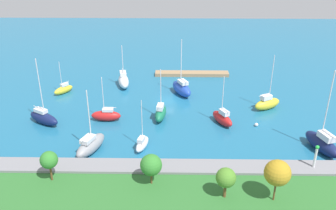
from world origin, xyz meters
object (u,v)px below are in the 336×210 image
Objects in this scene: sailboat_gray_by_breakwater at (91,145)px; sailboat_blue_lone_north at (182,88)px; sailboat_red_mid_basin at (106,115)px; pier_dock at (192,74)px; sailboat_white_along_channel at (124,81)px; park_tree_mideast at (277,173)px; sailboat_yellow_off_beacon at (64,89)px; park_tree_east at (49,160)px; sailboat_navy_center_basin at (322,143)px; park_tree_west at (151,165)px; sailboat_yellow_near_pier at (267,103)px; sailboat_navy_far_south at (44,118)px; sailboat_green_outer_mooring at (161,113)px; harbor_beacon at (316,155)px; sailboat_white_west_end at (142,144)px; mooring_buoy_white at (256,125)px; park_tree_center at (226,178)px; sailboat_red_inner_mooring at (222,118)px.

sailboat_gray_by_breakwater is 28.37m from sailboat_blue_lone_north.
sailboat_blue_lone_north is at bearing -138.36° from sailboat_red_mid_basin.
sailboat_white_along_channel is at bearing 24.68° from pier_dock.
park_tree_mideast is 0.80× the size of sailboat_yellow_off_beacon.
sailboat_blue_lone_north reaches higher than sailboat_yellow_off_beacon.
sailboat_white_along_channel reaches higher than park_tree_east.
pier_dock is at bearing 11.28° from sailboat_navy_center_basin.
park_tree_west is 0.40× the size of sailboat_yellow_near_pier.
sailboat_white_along_channel is 1.33× the size of sailboat_yellow_off_beacon.
sailboat_green_outer_mooring is (-22.20, -2.40, 0.03)m from sailboat_navy_far_south.
sailboat_yellow_near_pier is 33.13m from sailboat_white_along_channel.
harbor_beacon is 0.34× the size of sailboat_gray_by_breakwater.
sailboat_gray_by_breakwater is at bearing 113.24° from sailboat_white_west_end.
sailboat_navy_far_south is (43.94, 7.04, -0.03)m from sailboat_yellow_near_pier.
sailboat_blue_lone_north is (-14.78, -12.64, 0.41)m from sailboat_red_mid_basin.
harbor_beacon is at bearing 109.40° from mooring_buoy_white.
sailboat_red_mid_basin is at bearing 53.18° from sailboat_white_west_end.
sailboat_gray_by_breakwater is 8.58m from sailboat_white_west_end.
park_tree_center is at bearing -151.43° from sailboat_green_outer_mooring.
mooring_buoy_white is at bearing -50.87° from sailboat_gray_by_breakwater.
sailboat_yellow_near_pier is (1.81, -22.68, -2.41)m from harbor_beacon.
sailboat_yellow_near_pier is (-14.65, 19.11, 0.91)m from pier_dock.
sailboat_green_outer_mooring is at bearing 0.90° from sailboat_white_west_end.
park_tree_east is at bearing -7.70° from park_tree_center.
sailboat_yellow_off_beacon is at bearing 55.79° from sailboat_white_west_end.
pier_dock is 1.82× the size of sailboat_green_outer_mooring.
park_tree_west is 0.52× the size of sailboat_white_west_end.
sailboat_gray_by_breakwater is 1.24× the size of sailboat_white_west_end.
sailboat_white_west_end is at bearing 173.35° from sailboat_green_outer_mooring.
park_tree_center is 0.47× the size of sailboat_red_inner_mooring.
sailboat_red_mid_basin is 28.76m from mooring_buoy_white.
sailboat_blue_lone_north is at bearing -12.50° from sailboat_green_outer_mooring.
park_tree_west is at bearing 119.36° from sailboat_red_inner_mooring.
sailboat_green_outer_mooring is (7.09, 23.74, 0.92)m from pier_dock.
sailboat_white_along_channel is at bearing 37.38° from sailboat_green_outer_mooring.
sailboat_navy_far_south reaches higher than sailboat_red_inner_mooring.
sailboat_yellow_near_pier is 8.28m from mooring_buoy_white.
park_tree_mideast is 44.58m from sailboat_navy_far_south.
pier_dock is 3.05× the size of park_tree_mideast.
park_tree_east is 0.40× the size of sailboat_yellow_near_pier.
sailboat_navy_center_basin reaches higher than park_tree_mideast.
sailboat_blue_lone_north is at bearing 129.05° from sailboat_yellow_near_pier.
sailboat_green_outer_mooring is 1.35× the size of sailboat_yellow_off_beacon.
harbor_beacon is 0.83× the size of park_tree_center.
sailboat_blue_lone_north is (-4.79, -33.61, -2.78)m from park_tree_west.
sailboat_green_outer_mooring is 1.14× the size of sailboat_white_west_end.
mooring_buoy_white is at bearing -111.73° from park_tree_center.
sailboat_red_mid_basin reaches higher than sailboat_yellow_off_beacon.
mooring_buoy_white is at bearing -95.77° from park_tree_mideast.
sailboat_blue_lone_north is (19.29, -29.72, -2.19)m from harbor_beacon.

